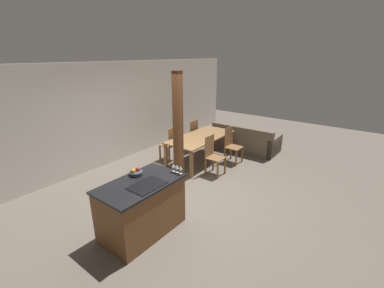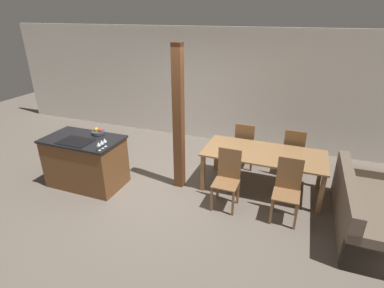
{
  "view_description": "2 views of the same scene",
  "coord_description": "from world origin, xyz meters",
  "px_view_note": "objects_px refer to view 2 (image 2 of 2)",
  "views": [
    {
      "loc": [
        -3.76,
        -3.11,
        2.89
      ],
      "look_at": [
        0.6,
        0.2,
        0.95
      ],
      "focal_mm": 24.0,
      "sensor_mm": 36.0,
      "label": 1
    },
    {
      "loc": [
        2.24,
        -4.11,
        3.0
      ],
      "look_at": [
        0.6,
        0.2,
        0.95
      ],
      "focal_mm": 28.0,
      "sensor_mm": 36.0,
      "label": 2
    }
  ],
  "objects_px": {
    "wine_glass_middle": "(102,142)",
    "dining_chair_near_right": "(287,189)",
    "wine_glass_far": "(105,141)",
    "dining_chair_far_right": "(293,152)",
    "couch": "(368,214)",
    "timber_post": "(179,121)",
    "dining_chair_near_left": "(227,178)",
    "dining_table": "(264,157)",
    "wine_glass_near": "(98,144)",
    "dining_chair_far_left": "(245,145)",
    "kitchen_island": "(86,161)",
    "fruit_bowl": "(98,132)"
  },
  "relations": [
    {
      "from": "wine_glass_middle",
      "to": "dining_chair_near_right",
      "type": "relative_size",
      "value": 0.15
    },
    {
      "from": "wine_glass_far",
      "to": "dining_chair_near_right",
      "type": "bearing_deg",
      "value": 8.57
    },
    {
      "from": "wine_glass_near",
      "to": "dining_chair_far_left",
      "type": "bearing_deg",
      "value": 45.33
    },
    {
      "from": "dining_chair_near_right",
      "to": "dining_chair_far_left",
      "type": "distance_m",
      "value": 1.69
    },
    {
      "from": "wine_glass_far",
      "to": "dining_chair_far_right",
      "type": "bearing_deg",
      "value": 32.21
    },
    {
      "from": "dining_chair_near_right",
      "to": "timber_post",
      "type": "relative_size",
      "value": 0.38
    },
    {
      "from": "kitchen_island",
      "to": "timber_post",
      "type": "relative_size",
      "value": 0.54
    },
    {
      "from": "wine_glass_far",
      "to": "wine_glass_middle",
      "type": "bearing_deg",
      "value": -90.0
    },
    {
      "from": "wine_glass_near",
      "to": "dining_chair_far_right",
      "type": "height_order",
      "value": "wine_glass_near"
    },
    {
      "from": "dining_chair_far_left",
      "to": "timber_post",
      "type": "xyz_separation_m",
      "value": [
        -0.97,
        -1.11,
        0.77
      ]
    },
    {
      "from": "dining_table",
      "to": "dining_chair_near_right",
      "type": "xyz_separation_m",
      "value": [
        0.47,
        -0.7,
        -0.14
      ]
    },
    {
      "from": "kitchen_island",
      "to": "dining_chair_far_right",
      "type": "distance_m",
      "value": 3.93
    },
    {
      "from": "dining_chair_far_left",
      "to": "dining_chair_near_right",
      "type": "bearing_deg",
      "value": 123.91
    },
    {
      "from": "dining_chair_far_left",
      "to": "kitchen_island",
      "type": "bearing_deg",
      "value": 32.74
    },
    {
      "from": "wine_glass_far",
      "to": "dining_table",
      "type": "distance_m",
      "value": 2.74
    },
    {
      "from": "wine_glass_near",
      "to": "dining_chair_near_left",
      "type": "distance_m",
      "value": 2.15
    },
    {
      "from": "dining_table",
      "to": "couch",
      "type": "xyz_separation_m",
      "value": [
        1.64,
        -0.57,
        -0.38
      ]
    },
    {
      "from": "dining_chair_near_right",
      "to": "dining_chair_far_right",
      "type": "relative_size",
      "value": 1.0
    },
    {
      "from": "wine_glass_middle",
      "to": "dining_table",
      "type": "distance_m",
      "value": 2.78
    },
    {
      "from": "wine_glass_middle",
      "to": "dining_chair_near_right",
      "type": "height_order",
      "value": "wine_glass_middle"
    },
    {
      "from": "dining_chair_near_right",
      "to": "couch",
      "type": "relative_size",
      "value": 0.49
    },
    {
      "from": "wine_glass_far",
      "to": "dining_table",
      "type": "xyz_separation_m",
      "value": [
        2.46,
        1.14,
        -0.4
      ]
    },
    {
      "from": "kitchen_island",
      "to": "dining_chair_far_left",
      "type": "relative_size",
      "value": 1.4
    },
    {
      "from": "dining_table",
      "to": "dining_chair_far_left",
      "type": "relative_size",
      "value": 2.13
    },
    {
      "from": "dining_chair_near_left",
      "to": "timber_post",
      "type": "relative_size",
      "value": 0.38
    },
    {
      "from": "dining_chair_far_right",
      "to": "timber_post",
      "type": "xyz_separation_m",
      "value": [
        -1.92,
        -1.11,
        0.77
      ]
    },
    {
      "from": "wine_glass_near",
      "to": "wine_glass_middle",
      "type": "xyz_separation_m",
      "value": [
        0.0,
        0.08,
        0.0
      ]
    },
    {
      "from": "dining_table",
      "to": "dining_chair_near_right",
      "type": "height_order",
      "value": "dining_chair_near_right"
    },
    {
      "from": "dining_chair_near_left",
      "to": "dining_chair_near_right",
      "type": "distance_m",
      "value": 0.94
    },
    {
      "from": "fruit_bowl",
      "to": "dining_table",
      "type": "xyz_separation_m",
      "value": [
        2.93,
        0.71,
        -0.32
      ]
    },
    {
      "from": "kitchen_island",
      "to": "wine_glass_near",
      "type": "bearing_deg",
      "value": -28.4
    },
    {
      "from": "dining_chair_far_right",
      "to": "fruit_bowl",
      "type": "bearing_deg",
      "value": 22.54
    },
    {
      "from": "fruit_bowl",
      "to": "wine_glass_near",
      "type": "height_order",
      "value": "wine_glass_near"
    },
    {
      "from": "wine_glass_near",
      "to": "couch",
      "type": "relative_size",
      "value": 0.07
    },
    {
      "from": "wine_glass_near",
      "to": "dining_chair_far_left",
      "type": "distance_m",
      "value": 2.88
    },
    {
      "from": "dining_chair_near_left",
      "to": "dining_chair_near_right",
      "type": "relative_size",
      "value": 1.0
    },
    {
      "from": "couch",
      "to": "timber_post",
      "type": "bearing_deg",
      "value": 86.51
    },
    {
      "from": "dining_chair_near_right",
      "to": "couch",
      "type": "distance_m",
      "value": 1.2
    },
    {
      "from": "wine_glass_far",
      "to": "dining_table",
      "type": "height_order",
      "value": "wine_glass_far"
    },
    {
      "from": "dining_chair_near_right",
      "to": "fruit_bowl",
      "type": "bearing_deg",
      "value": -179.92
    },
    {
      "from": "wine_glass_middle",
      "to": "dining_chair_near_right",
      "type": "bearing_deg",
      "value": 10.12
    },
    {
      "from": "dining_chair_near_left",
      "to": "timber_post",
      "type": "height_order",
      "value": "timber_post"
    },
    {
      "from": "wine_glass_near",
      "to": "wine_glass_far",
      "type": "distance_m",
      "value": 0.16
    },
    {
      "from": "wine_glass_near",
      "to": "dining_table",
      "type": "xyz_separation_m",
      "value": [
        2.46,
        1.31,
        -0.4
      ]
    },
    {
      "from": "couch",
      "to": "timber_post",
      "type": "relative_size",
      "value": 0.78
    },
    {
      "from": "fruit_bowl",
      "to": "wine_glass_near",
      "type": "bearing_deg",
      "value": -52.09
    },
    {
      "from": "wine_glass_far",
      "to": "timber_post",
      "type": "distance_m",
      "value": 1.28
    },
    {
      "from": "fruit_bowl",
      "to": "wine_glass_far",
      "type": "xyz_separation_m",
      "value": [
        0.47,
        -0.44,
        0.07
      ]
    },
    {
      "from": "dining_chair_far_right",
      "to": "timber_post",
      "type": "relative_size",
      "value": 0.38
    },
    {
      "from": "wine_glass_middle",
      "to": "dining_chair_far_left",
      "type": "distance_m",
      "value": 2.82
    }
  ]
}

